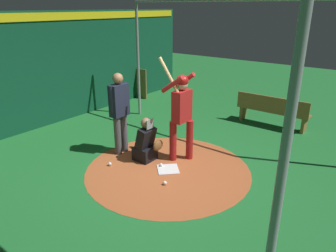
{
  "coord_description": "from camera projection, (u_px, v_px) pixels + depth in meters",
  "views": [
    {
      "loc": [
        3.45,
        -4.49,
        3.11
      ],
      "look_at": [
        0.0,
        0.0,
        0.95
      ],
      "focal_mm": 33.72,
      "sensor_mm": 36.0,
      "label": 1
    }
  ],
  "objects": [
    {
      "name": "cage_frame",
      "position": [
        168.0,
        57.0,
        5.59
      ],
      "size": [
        5.78,
        4.64,
        3.27
      ],
      "color": "gray",
      "rests_on": "ground"
    },
    {
      "name": "ground_plane",
      "position": [
        168.0,
        170.0,
        6.4
      ],
      "size": [
        27.56,
        27.56,
        0.0
      ],
      "primitive_type": "plane",
      "color": "#1E6B2D"
    },
    {
      "name": "baseball_1",
      "position": [
        161.0,
        165.0,
        6.49
      ],
      "size": [
        0.07,
        0.07,
        0.07
      ],
      "primitive_type": "sphere",
      "color": "white",
      "rests_on": "dirt_circle"
    },
    {
      "name": "umpire",
      "position": [
        120.0,
        109.0,
        6.81
      ],
      "size": [
        0.23,
        0.49,
        1.81
      ],
      "color": "#4C4C51",
      "rests_on": "ground"
    },
    {
      "name": "home_plate",
      "position": [
        168.0,
        169.0,
        6.39
      ],
      "size": [
        0.59,
        0.59,
        0.01
      ],
      "primitive_type": "cube",
      "rotation": [
        0.0,
        0.0,
        0.79
      ],
      "color": "white",
      "rests_on": "dirt_circle"
    },
    {
      "name": "bat_rack",
      "position": [
        140.0,
        84.0,
        11.26
      ],
      "size": [
        0.58,
        0.19,
        1.05
      ],
      "color": "olive",
      "rests_on": "ground"
    },
    {
      "name": "batter",
      "position": [
        181.0,
        109.0,
        6.45
      ],
      "size": [
        0.68,
        0.49,
        2.17
      ],
      "color": "maroon",
      "rests_on": "ground"
    },
    {
      "name": "bench",
      "position": [
        272.0,
        110.0,
        8.59
      ],
      "size": [
        1.96,
        0.36,
        0.85
      ],
      "color": "olive",
      "rests_on": "ground"
    },
    {
      "name": "baseball_0",
      "position": [
        110.0,
        164.0,
        6.54
      ],
      "size": [
        0.07,
        0.07,
        0.07
      ],
      "primitive_type": "sphere",
      "color": "white",
      "rests_on": "dirt_circle"
    },
    {
      "name": "back_wall",
      "position": [
        39.0,
        71.0,
        8.32
      ],
      "size": [
        0.22,
        11.56,
        3.01
      ],
      "color": "#0F472D",
      "rests_on": "ground"
    },
    {
      "name": "dirt_circle",
      "position": [
        168.0,
        170.0,
        6.4
      ],
      "size": [
        3.32,
        3.32,
        0.01
      ],
      "primitive_type": "cylinder",
      "color": "#AD562D",
      "rests_on": "ground"
    },
    {
      "name": "catcher",
      "position": [
        146.0,
        144.0,
        6.68
      ],
      "size": [
        0.58,
        0.4,
        0.96
      ],
      "color": "black",
      "rests_on": "ground"
    },
    {
      "name": "baseball_2",
      "position": [
        165.0,
        183.0,
        5.84
      ],
      "size": [
        0.07,
        0.07,
        0.07
      ],
      "primitive_type": "sphere",
      "color": "white",
      "rests_on": "dirt_circle"
    }
  ]
}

